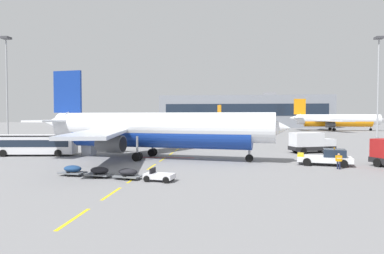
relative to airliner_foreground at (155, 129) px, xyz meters
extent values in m
plane|color=slate|center=(23.12, 19.44, -3.95)|extent=(400.00, 400.00, 0.00)
cube|color=yellow|center=(1.12, -25.56, -3.95)|extent=(0.24, 4.00, 0.01)
cube|color=yellow|center=(1.12, -19.53, -3.95)|extent=(0.24, 4.00, 0.01)
cube|color=yellow|center=(1.12, -13.77, -3.95)|extent=(0.24, 4.00, 0.01)
cube|color=yellow|center=(1.12, -6.76, -3.95)|extent=(0.24, 4.00, 0.01)
cube|color=yellow|center=(1.12, -0.63, -3.95)|extent=(0.24, 4.00, 0.01)
cube|color=yellow|center=(1.12, 5.83, -3.95)|extent=(0.24, 4.00, 0.01)
cube|color=yellow|center=(1.12, 11.58, -3.95)|extent=(0.24, 4.00, 0.01)
cube|color=yellow|center=(1.12, 17.38, -3.95)|extent=(0.24, 4.00, 0.01)
cube|color=yellow|center=(1.12, 24.49, -3.95)|extent=(0.24, 4.00, 0.01)
cube|color=yellow|center=(1.12, 30.63, -3.95)|extent=(0.24, 4.00, 0.01)
cube|color=yellow|center=(1.12, 37.68, -3.95)|extent=(0.24, 4.00, 0.01)
cube|color=yellow|center=(1.12, 44.04, -3.95)|extent=(0.24, 4.00, 0.01)
cube|color=yellow|center=(1.12, 49.96, -3.95)|extent=(0.24, 4.00, 0.01)
cube|color=yellow|center=(1.12, 55.68, -3.95)|extent=(0.24, 4.00, 0.01)
cube|color=yellow|center=(1.12, 61.90, -3.95)|extent=(0.24, 4.00, 0.01)
cube|color=yellow|center=(1.12, 67.75, -3.95)|extent=(0.24, 4.00, 0.01)
cube|color=#B21414|center=(1.12, 1.44, -3.95)|extent=(8.00, 0.40, 0.01)
cylinder|color=white|center=(0.58, -0.09, 0.35)|extent=(30.33, 8.26, 3.80)
cylinder|color=navy|center=(0.58, -0.09, -0.69)|extent=(24.75, 7.12, 3.50)
cone|color=white|center=(15.46, -2.34, 0.35)|extent=(4.02, 4.21, 3.72)
cone|color=white|center=(-14.99, 2.27, 0.83)|extent=(4.64, 3.82, 3.23)
cube|color=#192333|center=(14.42, -2.18, 1.02)|extent=(2.01, 3.06, 0.60)
cube|color=navy|center=(-13.26, 2.01, 5.25)|extent=(4.40, 1.01, 6.00)
cube|color=white|center=(-13.48, 5.27, 1.11)|extent=(4.12, 6.81, 0.24)
cube|color=white|center=(-14.43, -1.05, 1.11)|extent=(4.12, 6.81, 0.24)
cube|color=#B7BCC6|center=(-2.08, 8.91, -0.12)|extent=(12.19, 17.27, 0.36)
cube|color=#B7BCC6|center=(-4.62, -7.90, -0.12)|extent=(7.87, 17.60, 0.36)
cylinder|color=#4C4F54|center=(-2.68, 5.97, -1.57)|extent=(3.48, 2.55, 2.10)
cylinder|color=black|center=(-1.10, 5.73, -1.57)|extent=(0.39, 1.78, 1.79)
cylinder|color=#4C4F54|center=(-4.32, -4.91, -1.57)|extent=(3.48, 2.55, 2.10)
cylinder|color=black|center=(-2.74, -5.15, -1.57)|extent=(0.39, 1.78, 1.79)
cylinder|color=gray|center=(12.34, -1.87, -2.12)|extent=(0.28, 0.28, 2.67)
cylinder|color=black|center=(12.34, -1.87, -3.45)|extent=(1.02, 0.42, 0.99)
cylinder|color=gray|center=(-1.01, 2.78, -2.09)|extent=(0.28, 0.28, 2.61)
cylinder|color=black|center=(-0.96, 3.13, -3.40)|extent=(1.14, 0.51, 1.10)
cylinder|color=black|center=(-1.06, 2.44, -3.40)|extent=(1.14, 0.51, 1.10)
cylinder|color=gray|center=(-1.79, -2.36, -2.09)|extent=(0.28, 0.28, 2.61)
cylinder|color=black|center=(-1.74, -2.01, -3.40)|extent=(1.14, 0.51, 1.10)
cylinder|color=black|center=(-1.84, -2.71, -3.40)|extent=(1.14, 0.51, 1.10)
cube|color=silver|center=(20.95, -3.17, -3.25)|extent=(6.47, 4.04, 0.60)
cube|color=#192333|center=(22.00, -3.40, -2.50)|extent=(2.81, 2.60, 0.90)
cube|color=yellow|center=(18.37, -2.59, -2.83)|extent=(1.23, 2.61, 0.24)
sphere|color=orange|center=(22.00, -3.40, -1.95)|extent=(0.16, 0.16, 0.16)
cylinder|color=black|center=(18.77, -4.12, -3.50)|extent=(0.97, 0.59, 0.90)
cylinder|color=black|center=(19.38, -1.38, -3.50)|extent=(0.97, 0.59, 0.90)
cylinder|color=black|center=(22.52, -4.95, -3.50)|extent=(0.97, 0.59, 0.90)
cylinder|color=black|center=(23.13, -2.22, -3.50)|extent=(0.97, 0.59, 0.90)
cylinder|color=white|center=(10.19, 64.15, -0.59)|extent=(10.83, 23.14, 2.97)
cylinder|color=orange|center=(10.19, 64.15, -1.40)|extent=(9.11, 18.95, 2.73)
cone|color=white|center=(14.21, 53.08, -0.59)|extent=(3.67, 3.57, 2.91)
cone|color=white|center=(5.99, 75.73, -0.22)|extent=(3.50, 3.95, 2.53)
cube|color=#192333|center=(13.93, 53.85, -0.07)|extent=(2.52, 1.94, 0.47)
cube|color=orange|center=(6.45, 74.44, 3.25)|extent=(1.44, 3.33, 4.69)
cube|color=white|center=(8.62, 75.81, 0.01)|extent=(5.56, 4.06, 0.19)
cube|color=white|center=(3.91, 74.10, 0.01)|extent=(5.56, 4.06, 0.19)
cube|color=#B7BCC6|center=(15.38, 69.34, -0.96)|extent=(13.34, 3.91, 0.28)
cube|color=#B7BCC6|center=(2.88, 64.80, -0.96)|extent=(12.67, 11.32, 0.28)
cylinder|color=#4C4F54|center=(13.13, 68.65, -2.09)|extent=(2.40, 2.91, 1.64)
cylinder|color=black|center=(13.56, 67.47, -2.09)|extent=(1.34, 0.56, 1.40)
cylinder|color=#4C4F54|center=(5.05, 65.71, -2.09)|extent=(2.40, 2.91, 1.64)
cylinder|color=black|center=(5.47, 64.54, -2.09)|extent=(1.34, 0.56, 1.40)
cylinder|color=gray|center=(13.36, 55.40, -2.52)|extent=(0.22, 0.22, 2.08)
cylinder|color=black|center=(13.36, 55.40, -3.56)|extent=(0.47, 0.80, 0.77)
cylinder|color=gray|center=(11.57, 66.31, -2.50)|extent=(0.22, 0.22, 2.04)
cylinder|color=black|center=(11.82, 66.41, -3.52)|extent=(0.55, 0.90, 0.86)
cylinder|color=black|center=(11.31, 66.22, -3.52)|extent=(0.55, 0.90, 0.86)
cylinder|color=gray|center=(7.74, 64.92, -2.50)|extent=(0.22, 0.22, 2.04)
cylinder|color=black|center=(8.00, 65.02, -3.52)|extent=(0.55, 0.90, 0.86)
cylinder|color=black|center=(7.49, 64.83, -3.52)|extent=(0.55, 0.90, 0.86)
cylinder|color=white|center=(51.02, 87.19, 0.35)|extent=(30.17, 4.58, 3.80)
cylinder|color=orange|center=(51.02, 87.19, -0.70)|extent=(24.57, 4.13, 3.49)
cone|color=white|center=(66.06, 86.80, 0.35)|extent=(3.59, 3.81, 3.72)
cone|color=white|center=(35.29, 87.59, 0.82)|extent=(4.28, 3.34, 3.23)
cube|color=#192333|center=(65.01, 86.82, 1.01)|extent=(1.67, 2.89, 0.60)
cube|color=orange|center=(37.04, 87.55, 5.25)|extent=(4.41, 0.47, 6.00)
cube|color=white|center=(36.42, 90.77, 1.11)|extent=(3.36, 6.48, 0.24)
cube|color=white|center=(36.25, 84.37, 1.11)|extent=(3.36, 6.48, 0.24)
cube|color=#B7BCC6|center=(47.27, 95.78, -0.13)|extent=(10.51, 17.59, 0.36)
cube|color=#B7BCC6|center=(46.83, 78.80, -0.13)|extent=(9.76, 17.65, 0.36)
cylinder|color=#4C4F54|center=(47.04, 92.79, -1.58)|extent=(3.25, 2.18, 2.10)
cylinder|color=black|center=(48.64, 92.75, -1.58)|extent=(0.17, 1.79, 1.78)
cylinder|color=#4C4F54|center=(46.76, 81.80, -1.58)|extent=(3.25, 2.18, 2.10)
cylinder|color=black|center=(48.36, 81.76, -1.58)|extent=(0.17, 1.79, 1.78)
cylinder|color=gray|center=(62.91, 86.88, -2.12)|extent=(0.28, 0.28, 2.66)
cylinder|color=black|center=(62.91, 86.88, -3.45)|extent=(1.00, 0.31, 0.99)
cylinder|color=gray|center=(49.09, 89.84, -2.10)|extent=(0.28, 0.28, 2.61)
cylinder|color=black|center=(49.10, 90.19, -3.40)|extent=(1.11, 0.38, 1.10)
cylinder|color=black|center=(49.08, 89.49, -3.40)|extent=(1.11, 0.38, 1.10)
cylinder|color=gray|center=(48.96, 84.64, -2.10)|extent=(0.28, 0.28, 2.61)
cylinder|color=black|center=(48.97, 84.99, -3.40)|extent=(1.11, 0.38, 1.10)
cylinder|color=black|center=(48.95, 84.29, -3.40)|extent=(1.11, 0.38, 1.10)
cube|color=silver|center=(-18.33, 1.52, -2.30)|extent=(12.25, 4.23, 2.70)
cube|color=#192333|center=(-18.33, 1.52, -2.10)|extent=(11.30, 4.15, 1.00)
cube|color=black|center=(-18.33, 1.52, -1.07)|extent=(12.27, 4.26, 0.20)
cylinder|color=black|center=(-14.46, 3.39, -3.45)|extent=(1.03, 0.45, 1.00)
cylinder|color=black|center=(-14.11, 0.71, -3.45)|extent=(1.03, 0.45, 1.00)
cylinder|color=black|center=(-22.08, 2.40, -3.45)|extent=(1.03, 0.45, 1.00)
cylinder|color=black|center=(-21.73, -0.28, -3.45)|extent=(1.03, 0.45, 1.00)
cylinder|color=black|center=(26.49, -4.08, -3.47)|extent=(0.68, 0.98, 0.96)
cube|color=black|center=(22.71, 9.75, -3.21)|extent=(7.40, 4.66, 0.60)
cube|color=silver|center=(24.88, 10.55, -2.36)|extent=(3.03, 2.98, 1.10)
cube|color=#192333|center=(25.96, 10.95, -2.26)|extent=(0.72, 1.82, 0.64)
cube|color=silver|center=(21.79, 9.42, -1.86)|extent=(5.30, 3.89, 2.10)
cylinder|color=black|center=(24.40, 11.65, -3.47)|extent=(1.00, 0.59, 0.96)
cylinder|color=black|center=(25.22, 9.40, -3.47)|extent=(1.00, 0.59, 0.96)
cylinder|color=black|center=(20.19, 10.11, -3.47)|extent=(1.00, 0.59, 0.96)
cylinder|color=black|center=(21.02, 7.86, -3.47)|extent=(1.00, 0.59, 0.96)
cube|color=silver|center=(3.70, -14.62, -3.49)|extent=(2.82, 1.88, 0.44)
cube|color=black|center=(3.06, -14.49, -3.09)|extent=(0.33, 1.12, 0.56)
cylinder|color=black|center=(4.72, -14.11, -3.67)|extent=(0.58, 0.28, 0.56)
cylinder|color=black|center=(4.45, -15.48, -3.67)|extent=(0.58, 0.28, 0.56)
cylinder|color=black|center=(2.94, -13.76, -3.67)|extent=(0.58, 0.28, 0.56)
cylinder|color=black|center=(2.67, -15.13, -3.67)|extent=(0.58, 0.28, 0.56)
cube|color=slate|center=(0.65, -14.02, -3.67)|extent=(2.64, 1.94, 0.12)
ellipsoid|color=black|center=(0.65, -14.02, -3.29)|extent=(2.02, 1.53, 0.64)
cylinder|color=black|center=(0.78, -13.36, -3.73)|extent=(0.46, 0.22, 0.44)
cylinder|color=black|center=(0.52, -14.68, -3.73)|extent=(0.46, 0.22, 0.44)
cube|color=slate|center=(-2.29, -13.44, -3.67)|extent=(2.64, 1.94, 0.12)
ellipsoid|color=black|center=(-2.29, -13.44, -3.29)|extent=(2.02, 1.53, 0.64)
cylinder|color=black|center=(-2.16, -12.78, -3.73)|extent=(0.46, 0.22, 0.44)
cylinder|color=black|center=(-2.42, -14.10, -3.73)|extent=(0.46, 0.22, 0.44)
cube|color=slate|center=(-5.23, -12.86, -3.67)|extent=(2.64, 1.94, 0.12)
ellipsoid|color=navy|center=(-5.23, -12.86, -3.29)|extent=(2.02, 1.53, 0.64)
cylinder|color=black|center=(-5.10, -12.20, -3.73)|extent=(0.46, 0.22, 0.44)
cylinder|color=black|center=(-5.36, -13.52, -3.73)|extent=(0.46, 0.22, 0.44)
cylinder|color=#191E38|center=(21.52, -6.10, -3.52)|extent=(0.16, 0.16, 0.85)
cylinder|color=#191E38|center=(21.70, -6.26, -3.52)|extent=(0.16, 0.16, 0.85)
cube|color=orange|center=(21.61, -6.18, -2.78)|extent=(0.50, 0.23, 0.64)
cube|color=silver|center=(21.61, -6.18, -2.75)|extent=(0.51, 0.24, 0.06)
sphere|color=tan|center=(21.61, -6.18, -2.34)|extent=(0.23, 0.23, 0.23)
cylinder|color=orange|center=(21.31, -6.15, -2.75)|extent=(0.09, 0.09, 0.58)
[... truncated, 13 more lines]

